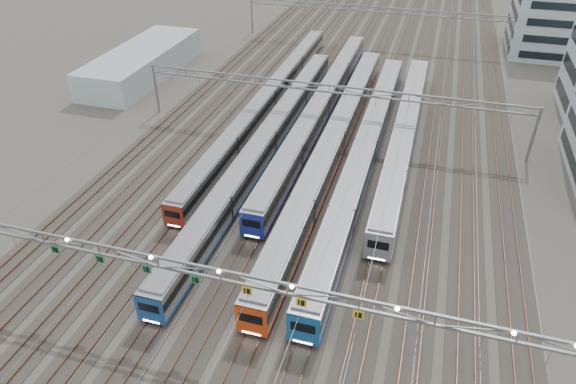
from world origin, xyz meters
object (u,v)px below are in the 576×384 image
(train_d, at_px, (334,142))
(train_f, at_px, (404,133))
(gantry_far, at_px, (375,14))
(depot_bldg_north, at_px, (570,22))
(gantry_near, at_px, (220,278))
(train_c, at_px, (321,107))
(west_shed, at_px, (142,62))
(train_e, at_px, (365,151))
(train_a, at_px, (268,99))
(train_b, at_px, (267,142))
(gantry_mid, at_px, (329,95))

(train_d, distance_m, train_f, 10.47)
(gantry_far, height_order, depot_bldg_north, depot_bldg_north)
(gantry_near, bearing_deg, train_c, 92.80)
(train_c, relative_size, depot_bldg_north, 2.92)
(gantry_near, distance_m, depot_bldg_north, 98.53)
(west_shed, bearing_deg, gantry_far, 38.85)
(gantry_far, bearing_deg, gantry_near, -90.03)
(train_c, relative_size, west_shed, 2.14)
(train_e, bearing_deg, depot_bldg_north, 60.83)
(train_f, bearing_deg, gantry_far, 103.82)
(train_c, distance_m, train_f, 14.65)
(train_e, relative_size, gantry_far, 1.14)
(gantry_far, xyz_separation_m, west_shed, (-38.59, -31.08, -3.91))
(gantry_near, relative_size, depot_bldg_north, 2.56)
(train_e, bearing_deg, train_a, 143.51)
(gantry_near, relative_size, gantry_far, 1.00)
(train_a, bearing_deg, train_b, -72.44)
(train_a, height_order, train_b, train_b)
(train_a, xyz_separation_m, train_e, (18.00, -13.32, 0.23))
(depot_bldg_north, bearing_deg, gantry_near, -113.34)
(train_c, xyz_separation_m, gantry_near, (2.20, -45.05, 5.01))
(gantry_mid, height_order, west_shed, gantry_mid)
(gantry_mid, height_order, depot_bldg_north, depot_bldg_north)
(depot_bldg_north, bearing_deg, train_c, -132.24)
(gantry_near, height_order, west_shed, gantry_near)
(train_a, distance_m, depot_bldg_north, 67.23)
(gantry_mid, relative_size, depot_bldg_north, 2.56)
(train_d, bearing_deg, train_e, -16.35)
(train_a, height_order, west_shed, west_shed)
(train_a, distance_m, train_d, 18.06)
(gantry_near, bearing_deg, train_a, 103.68)
(gantry_near, xyz_separation_m, west_shed, (-38.54, 54.04, -4.61))
(train_d, bearing_deg, west_shed, 153.88)
(train_b, distance_m, west_shed, 38.84)
(gantry_mid, bearing_deg, train_e, -47.73)
(depot_bldg_north, bearing_deg, gantry_far, -172.19)
(gantry_far, xyz_separation_m, depot_bldg_north, (38.99, 5.35, -0.09))
(train_d, xyz_separation_m, gantry_near, (-2.30, -34.01, 4.93))
(train_b, height_order, gantry_near, gantry_near)
(train_b, xyz_separation_m, west_shed, (-31.84, 22.24, 0.43))
(train_a, relative_size, train_f, 1.28)
(train_a, height_order, gantry_near, gantry_near)
(train_d, xyz_separation_m, gantry_far, (-2.25, 51.11, 4.23))
(train_d, xyz_separation_m, train_e, (4.50, -1.32, -0.00))
(train_b, relative_size, train_e, 1.02)
(train_a, bearing_deg, gantry_near, -76.32)
(train_c, relative_size, gantry_mid, 1.14)
(gantry_near, bearing_deg, train_d, 86.14)
(train_e, height_order, gantry_mid, gantry_mid)
(train_c, relative_size, train_f, 1.22)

